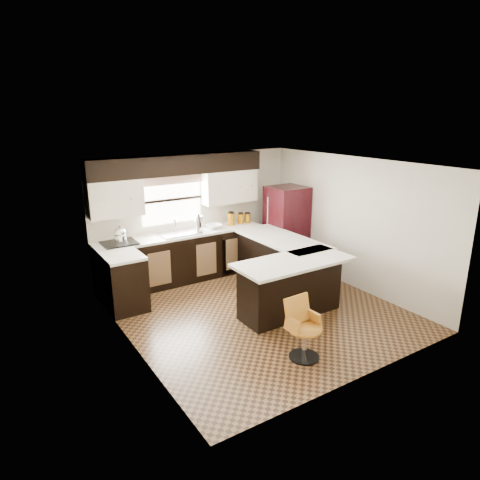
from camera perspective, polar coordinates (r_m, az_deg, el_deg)
floor at (r=7.16m, az=2.41°, el=-9.40°), size 4.40×4.40×0.00m
ceiling at (r=6.47m, az=2.67°, el=10.05°), size 4.40×4.40×0.00m
wall_back at (r=8.55m, az=-5.97°, el=3.44°), size 4.40×0.00×4.40m
wall_front at (r=5.18m, az=16.71°, el=-6.13°), size 4.40×0.00×4.40m
wall_left at (r=5.83m, az=-14.67°, el=-3.40°), size 0.00×4.40×4.40m
wall_right at (r=8.07m, az=14.85°, el=2.17°), size 0.00×4.40×4.40m
base_cab_back at (r=8.31m, az=-7.65°, el=-2.40°), size 3.30×0.60×0.90m
base_cab_left at (r=7.29m, az=-15.12°, el=-5.62°), size 0.60×0.70×0.90m
counter_back at (r=8.17m, az=-7.78°, el=0.74°), size 3.30×0.60×0.04m
counter_left at (r=7.13m, az=-15.41°, el=-2.10°), size 0.60×0.70×0.04m
soffit at (r=8.05m, az=-8.20°, el=9.92°), size 3.40×0.35×0.36m
upper_cab_left at (r=7.70m, az=-16.35°, el=5.35°), size 0.94×0.35×0.64m
upper_cab_right at (r=8.61m, az=-1.48°, el=7.16°), size 1.14×0.35×0.64m
window_pane at (r=8.25m, az=-9.10°, el=5.33°), size 1.20×0.02×0.90m
valance at (r=8.15m, az=-9.11°, el=7.97°), size 1.30×0.06×0.18m
sink at (r=8.12m, az=-8.05°, el=0.91°), size 0.75×0.45×0.03m
dishwasher at (r=8.52m, az=-0.74°, el=-1.89°), size 0.58×0.03×0.78m
cooktop at (r=7.74m, az=-15.79°, el=-0.39°), size 0.58×0.50×0.02m
peninsula_long at (r=7.94m, az=5.20°, el=-3.23°), size 0.60×1.95×0.90m
peninsula_return at (r=6.93m, az=6.69°, el=-6.34°), size 1.65×0.60×0.90m
counter_pen_long at (r=7.82m, az=5.58°, el=0.10°), size 0.84×1.95×0.04m
counter_pen_return at (r=6.68m, az=7.17°, el=-2.90°), size 1.89×0.84×0.04m
refrigerator at (r=8.92m, az=6.19°, el=1.69°), size 0.73×0.70×1.70m
bar_chair at (r=5.78m, az=8.69°, el=-11.75°), size 0.46×0.46×0.83m
kettle at (r=7.70m, az=-15.70°, el=0.76°), size 0.21×0.21×0.29m
percolator at (r=8.28m, az=-5.53°, el=2.23°), size 0.15×0.15×0.29m
mixing_bowl at (r=8.45m, az=-3.49°, el=1.84°), size 0.32×0.32×0.08m
canister_large at (r=8.65m, az=-1.20°, el=2.79°), size 0.14×0.14×0.25m
canister_med at (r=8.77m, az=0.08°, el=2.85°), size 0.12×0.12×0.20m
canister_small at (r=8.86m, az=1.00°, el=2.93°), size 0.13×0.13×0.18m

